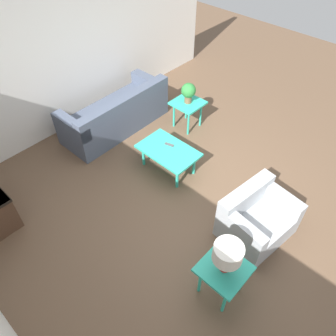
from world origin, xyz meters
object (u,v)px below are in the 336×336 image
(sofa, at_px, (117,115))
(side_table_plant, at_px, (188,106))
(armchair, at_px, (256,219))
(potted_plant, at_px, (188,91))
(table_lamp, at_px, (228,254))
(coffee_table, at_px, (168,152))
(side_table_lamp, at_px, (223,272))

(sofa, distance_m, side_table_plant, 1.38)
(armchair, height_order, potted_plant, potted_plant)
(potted_plant, distance_m, table_lamp, 3.40)
(armchair, bearing_deg, side_table_plant, 69.27)
(coffee_table, xyz_separation_m, table_lamp, (-1.96, 1.15, 0.48))
(sofa, bearing_deg, side_table_lamp, 68.41)
(side_table_lamp, bearing_deg, table_lamp, 153.43)
(side_table_plant, bearing_deg, coffee_table, 115.95)
(sofa, relative_size, table_lamp, 4.79)
(sofa, relative_size, coffee_table, 2.16)
(table_lamp, bearing_deg, coffee_table, -30.48)
(side_table_plant, relative_size, table_lamp, 1.25)
(sofa, relative_size, side_table_lamp, 3.84)
(sofa, height_order, potted_plant, potted_plant)
(armchair, height_order, table_lamp, table_lamp)
(coffee_table, bearing_deg, table_lamp, 149.52)
(side_table_lamp, bearing_deg, side_table_plant, -42.36)
(sofa, distance_m, side_table_lamp, 3.71)
(sofa, bearing_deg, coffee_table, 83.17)
(armchair, bearing_deg, potted_plant, 69.27)
(side_table_lamp, bearing_deg, armchair, -80.03)
(sofa, distance_m, armchair, 3.29)
(coffee_table, relative_size, table_lamp, 2.22)
(side_table_lamp, relative_size, table_lamp, 1.25)
(coffee_table, relative_size, potted_plant, 2.54)
(side_table_lamp, bearing_deg, coffee_table, -30.48)
(armchair, bearing_deg, coffee_table, 94.04)
(side_table_lamp, xyz_separation_m, potted_plant, (2.51, -2.29, 0.32))
(side_table_plant, bearing_deg, sofa, 45.74)
(side_table_plant, bearing_deg, potted_plant, -26.57)
(armchair, xyz_separation_m, coffee_table, (1.77, -0.10, 0.10))
(sofa, bearing_deg, potted_plant, 134.84)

